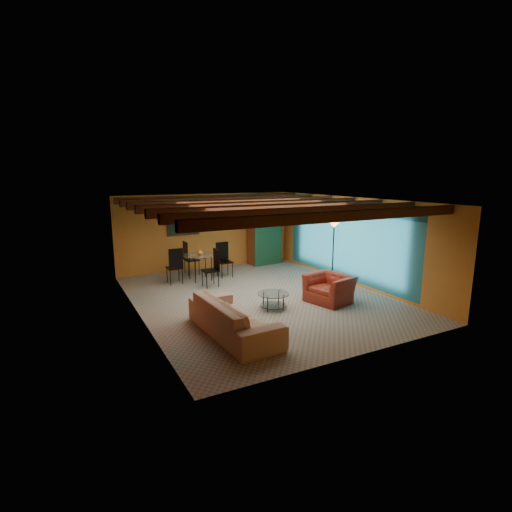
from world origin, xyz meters
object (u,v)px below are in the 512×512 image
coffee_table (273,301)px  potted_plant (265,201)px  armchair (330,289)px  vase (200,242)px  floor_lamp (333,253)px  sofa (234,317)px  armoire (265,236)px  dining_table (200,263)px

coffee_table → potted_plant: size_ratio=1.67×
armchair → vase: vase is taller
potted_plant → floor_lamp: bearing=-82.8°
floor_lamp → potted_plant: size_ratio=4.12×
sofa → coffee_table: sofa is taller
potted_plant → armchair: bearing=-98.1°
armoire → coffee_table: bearing=-123.6°
coffee_table → floor_lamp: bearing=21.9°
armchair → vase: size_ratio=6.48×
armoire → floor_lamp: armoire is taller
coffee_table → potted_plant: (2.31, 4.67, 2.17)m
dining_table → armoire: bearing=21.4°
armchair → armoire: bearing=157.9°
armchair → floor_lamp: 1.87m
sofa → armoire: (3.88, 5.69, 0.68)m
vase → coffee_table: bearing=-78.6°
floor_lamp → sofa: bearing=-153.9°
armchair → coffee_table: bearing=-111.8°
vase → dining_table: bearing=0.0°
armchair → coffee_table: armchair is taller
armoire → potted_plant: bearing=0.0°
armchair → vase: 4.46m
armoire → vase: armoire is taller
armchair → dining_table: dining_table is taller
armoire → floor_lamp: 3.59m
dining_table → armchair: bearing=-58.0°
floor_lamp → armoire: bearing=97.2°
potted_plant → sofa: bearing=-124.3°
armchair → floor_lamp: bearing=125.3°
sofa → floor_lamp: 4.87m
coffee_table → dining_table: size_ratio=0.36×
dining_table → vase: size_ratio=12.77×
dining_table → potted_plant: potted_plant is taller
armchair → dining_table: size_ratio=0.51×
dining_table → vase: vase is taller
sofa → armchair: (3.19, 0.79, -0.02)m
armchair → potted_plant: (0.70, 4.89, 2.01)m
sofa → coffee_table: (1.57, 1.02, -0.18)m
sofa → floor_lamp: floor_lamp is taller
armoire → floor_lamp: (0.45, -3.56, -0.06)m
armoire → dining_table: bearing=-165.8°
sofa → floor_lamp: (4.33, 2.13, 0.62)m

